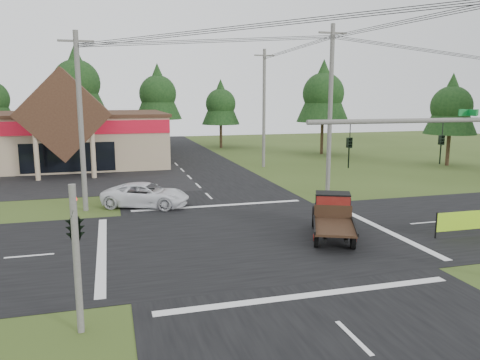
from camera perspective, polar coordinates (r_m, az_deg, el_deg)
name	(u,v)px	position (r m, az deg, el deg)	size (l,w,h in m)	color
ground	(251,238)	(22.98, 1.36, -7.06)	(120.00, 120.00, 0.00)	#354619
road_ns	(251,238)	(22.97, 1.36, -7.03)	(12.00, 120.00, 0.02)	black
road_ew	(251,238)	(22.97, 1.36, -7.03)	(120.00, 12.00, 0.02)	black
parking_apron	(13,183)	(41.25, -25.98, -0.35)	(28.00, 14.00, 0.02)	black
cvs_building	(12,138)	(51.55, -26.05, 4.65)	(30.40, 18.20, 9.19)	tan
traffic_signal_mast	(472,165)	(18.38, 26.39, 1.68)	(8.12, 0.24, 7.00)	#595651
traffic_signal_corner	(74,214)	(14.09, -19.56, -3.87)	(0.53, 2.48, 4.40)	#595651
utility_pole_nw	(81,121)	(29.06, -18.85, 6.83)	(2.00, 0.30, 10.50)	#595651
utility_pole_ne	(330,110)	(32.40, 10.94, 8.36)	(2.00, 0.30, 11.50)	#595651
utility_pole_n	(264,108)	(45.36, 2.94, 8.80)	(2.00, 0.30, 11.20)	#595651
tree_row_c	(76,81)	(62.12, -19.33, 11.36)	(7.28, 7.28, 13.13)	#332316
tree_row_d	(158,92)	(63.31, -9.99, 10.52)	(6.16, 6.16, 11.11)	#332316
tree_row_e	(221,102)	(62.68, -2.37, 9.44)	(5.04, 5.04, 9.09)	#332316
tree_side_ne	(323,91)	(56.54, 10.12, 10.58)	(6.16, 6.16, 11.11)	#332316
tree_side_e_near	(451,104)	(50.72, 24.38, 8.39)	(5.04, 5.04, 9.09)	#332316
antique_flatbed_truck	(333,217)	(23.03, 11.32, -4.50)	(1.92, 5.02, 2.10)	#62110E
roadside_banner	(469,223)	(25.72, 26.09, -4.73)	(3.82, 0.11, 1.31)	#8FC81A
white_pickup	(146,195)	(29.76, -11.39, -1.79)	(2.46, 5.34, 1.48)	white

